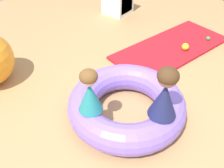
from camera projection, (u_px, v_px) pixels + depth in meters
ground_plane at (124, 117)px, 2.78m from camera, size 8.00×8.00×0.00m
gym_mat_center_rear at (171, 48)px, 3.86m from camera, size 2.01×1.22×0.04m
inflatable_cushion at (127, 104)px, 2.72m from camera, size 1.27×1.27×0.31m
child_in_teal at (90, 91)px, 2.31m from camera, size 0.33×0.33×0.46m
child_in_navy at (165, 93)px, 2.24m from camera, size 0.37×0.37×0.53m
play_ball_yellow at (185, 47)px, 3.75m from camera, size 0.11×0.11×0.11m
play_ball_green at (208, 38)px, 3.98m from camera, size 0.06×0.06×0.06m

